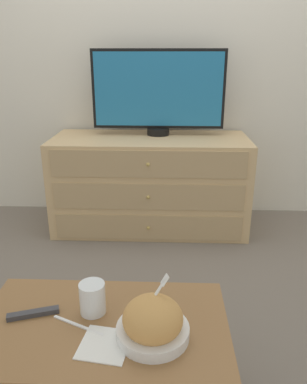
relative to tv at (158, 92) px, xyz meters
The scene contains 10 objects.
ground_plane 0.99m from the tv, 79.13° to the left, with size 12.00×12.00×0.00m, color #70665B.
wall_back 0.41m from the tv, 80.25° to the left, with size 12.00×0.05×2.60m.
dresser 0.65m from the tv, 117.16° to the right, with size 1.37×0.59×0.67m.
tv is the anchor object (origin of this frame).
coffee_table 1.80m from the tv, 94.63° to the right, with size 0.83×0.49×0.38m.
takeout_bowl 1.81m from the tv, 88.91° to the right, with size 0.23×0.23×0.19m.
drink_cup 1.71m from the tv, 96.21° to the right, with size 0.09×0.09×0.11m.
napkin 1.87m from the tv, 93.60° to the right, with size 0.17×0.17×0.00m.
knife 1.80m from the tv, 97.14° to the right, with size 0.18×0.09×0.01m.
remote_control 1.78m from the tv, 102.81° to the right, with size 0.17×0.08×0.02m.
Camera 1 is at (0.03, -2.88, 1.21)m, focal length 35.00 mm.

